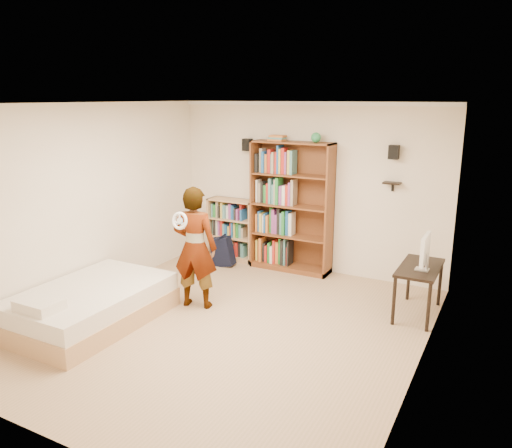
{
  "coord_description": "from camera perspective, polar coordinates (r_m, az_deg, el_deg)",
  "views": [
    {
      "loc": [
        2.96,
        -4.86,
        2.77
      ],
      "look_at": [
        0.07,
        0.6,
        1.19
      ],
      "focal_mm": 35.0,
      "sensor_mm": 36.0,
      "label": 1
    }
  ],
  "objects": [
    {
      "name": "ground",
      "position": [
        6.33,
        -3.13,
        -11.63
      ],
      "size": [
        4.5,
        5.0,
        0.01
      ],
      "primitive_type": "cube",
      "color": "tan",
      "rests_on": "ground"
    },
    {
      "name": "room_shell",
      "position": [
        5.78,
        -3.37,
        4.27
      ],
      "size": [
        4.52,
        5.02,
        2.71
      ],
      "color": "white",
      "rests_on": "ground"
    },
    {
      "name": "crown_molding",
      "position": [
        5.69,
        -3.51,
        13.31
      ],
      "size": [
        4.5,
        5.0,
        0.06
      ],
      "color": "white",
      "rests_on": "room_shell"
    },
    {
      "name": "speaker_left",
      "position": [
        8.33,
        -1.0,
        9.04
      ],
      "size": [
        0.14,
        0.12,
        0.2
      ],
      "primitive_type": "cube",
      "color": "black",
      "rests_on": "room_shell"
    },
    {
      "name": "speaker_right",
      "position": [
        7.48,
        15.48,
        7.92
      ],
      "size": [
        0.14,
        0.12,
        0.2
      ],
      "primitive_type": "cube",
      "color": "black",
      "rests_on": "room_shell"
    },
    {
      "name": "wall_shelf",
      "position": [
        7.55,
        15.27,
        4.54
      ],
      "size": [
        0.25,
        0.16,
        0.02
      ],
      "primitive_type": "cube",
      "color": "black",
      "rests_on": "room_shell"
    },
    {
      "name": "tall_bookshelf",
      "position": [
        8.02,
        4.07,
        1.9
      ],
      "size": [
        1.32,
        0.39,
        2.09
      ],
      "primitive_type": null,
      "color": "brown",
      "rests_on": "ground"
    },
    {
      "name": "low_bookshelf",
      "position": [
        8.67,
        -2.72,
        -0.63
      ],
      "size": [
        0.85,
        0.32,
        1.06
      ],
      "primitive_type": null,
      "color": "tan",
      "rests_on": "ground"
    },
    {
      "name": "computer_desk",
      "position": [
        6.86,
        18.03,
        -7.24
      ],
      "size": [
        0.49,
        0.97,
        0.66
      ],
      "primitive_type": null,
      "color": "black",
      "rests_on": "ground"
    },
    {
      "name": "imac",
      "position": [
        6.55,
        18.58,
        -3.11
      ],
      "size": [
        0.15,
        0.46,
        0.46
      ],
      "primitive_type": null,
      "rotation": [
        0.0,
        0.0,
        0.12
      ],
      "color": "white",
      "rests_on": "computer_desk"
    },
    {
      "name": "daybed",
      "position": [
        6.65,
        -18.35,
        -8.33
      ],
      "size": [
        1.28,
        1.97,
        0.58
      ],
      "primitive_type": null,
      "color": "white",
      "rests_on": "ground"
    },
    {
      "name": "person",
      "position": [
        6.68,
        -7.0,
        -2.7
      ],
      "size": [
        0.68,
        0.52,
        1.65
      ],
      "primitive_type": "imported",
      "rotation": [
        0.0,
        0.0,
        3.37
      ],
      "color": "black",
      "rests_on": "ground"
    },
    {
      "name": "wii_wheel",
      "position": [
        6.32,
        -8.71,
        0.37
      ],
      "size": [
        0.23,
        0.09,
        0.23
      ],
      "primitive_type": "torus",
      "rotation": [
        1.36,
        0.0,
        0.0
      ],
      "color": "white",
      "rests_on": "person"
    },
    {
      "name": "navy_bag",
      "position": [
        8.41,
        -3.85,
        -3.09
      ],
      "size": [
        0.4,
        0.28,
        0.51
      ],
      "primitive_type": null,
      "rotation": [
        0.0,
        0.0,
        0.09
      ],
      "color": "black",
      "rests_on": "ground"
    }
  ]
}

